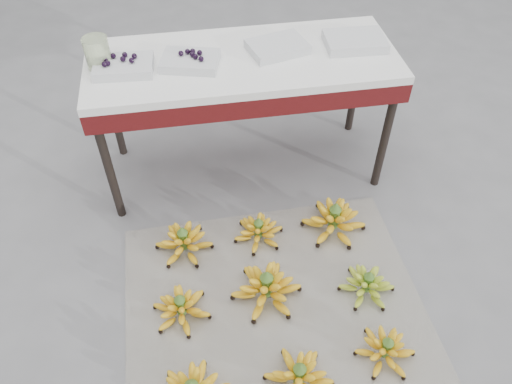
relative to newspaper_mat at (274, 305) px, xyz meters
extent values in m
plane|color=slate|center=(0.05, -0.07, 0.00)|extent=(60.00, 60.00, 0.00)
cube|color=beige|center=(0.00, 0.00, 0.00)|extent=(1.27, 1.07, 0.01)
cone|color=#446D25|center=(-0.37, -0.35, 0.15)|extent=(0.05, 0.05, 0.04)
ellipsoid|color=yellow|center=(0.02, -0.35, 0.04)|extent=(0.31, 0.31, 0.08)
ellipsoid|color=yellow|center=(0.02, -0.35, 0.07)|extent=(0.22, 0.22, 0.06)
ellipsoid|color=yellow|center=(0.02, -0.35, 0.11)|extent=(0.14, 0.14, 0.05)
cylinder|color=#446D25|center=(0.02, -0.35, 0.07)|extent=(0.04, 0.04, 0.10)
cone|color=#446D25|center=(0.02, -0.35, 0.14)|extent=(0.05, 0.05, 0.04)
ellipsoid|color=yellow|center=(0.38, -0.30, 0.04)|extent=(0.30, 0.30, 0.07)
ellipsoid|color=yellow|center=(0.38, -0.30, 0.07)|extent=(0.21, 0.21, 0.05)
ellipsoid|color=yellow|center=(0.38, -0.30, 0.10)|extent=(0.14, 0.14, 0.04)
cylinder|color=#446D25|center=(0.38, -0.30, 0.07)|extent=(0.04, 0.04, 0.09)
cone|color=#446D25|center=(0.38, -0.30, 0.13)|extent=(0.04, 0.04, 0.03)
ellipsoid|color=yellow|center=(-0.39, 0.02, 0.04)|extent=(0.32, 0.32, 0.07)
ellipsoid|color=yellow|center=(-0.39, 0.02, 0.07)|extent=(0.23, 0.23, 0.05)
ellipsoid|color=yellow|center=(-0.39, 0.02, 0.10)|extent=(0.15, 0.15, 0.04)
cylinder|color=#446D25|center=(-0.39, 0.02, 0.07)|extent=(0.04, 0.04, 0.10)
cone|color=#446D25|center=(-0.39, 0.02, 0.13)|extent=(0.05, 0.05, 0.04)
ellipsoid|color=yellow|center=(-0.03, 0.05, 0.05)|extent=(0.34, 0.34, 0.09)
ellipsoid|color=yellow|center=(-0.03, 0.05, 0.09)|extent=(0.24, 0.24, 0.07)
ellipsoid|color=yellow|center=(-0.03, 0.05, 0.12)|extent=(0.16, 0.16, 0.05)
cylinder|color=#446D25|center=(-0.03, 0.05, 0.09)|extent=(0.05, 0.05, 0.12)
cone|color=#446D25|center=(-0.03, 0.05, 0.16)|extent=(0.06, 0.06, 0.04)
ellipsoid|color=#87A927|center=(0.40, 0.00, 0.04)|extent=(0.31, 0.31, 0.07)
ellipsoid|color=#87A927|center=(0.40, 0.00, 0.07)|extent=(0.22, 0.22, 0.05)
ellipsoid|color=#87A927|center=(0.40, 0.00, 0.10)|extent=(0.14, 0.14, 0.04)
cylinder|color=#446D25|center=(0.40, 0.00, 0.07)|extent=(0.04, 0.04, 0.10)
cone|color=#446D25|center=(0.40, 0.00, 0.13)|extent=(0.05, 0.05, 0.03)
ellipsoid|color=yellow|center=(-0.36, 0.36, 0.04)|extent=(0.33, 0.33, 0.08)
ellipsoid|color=yellow|center=(-0.36, 0.36, 0.08)|extent=(0.24, 0.24, 0.06)
ellipsoid|color=yellow|center=(-0.36, 0.36, 0.11)|extent=(0.15, 0.15, 0.05)
cylinder|color=#446D25|center=(-0.36, 0.36, 0.08)|extent=(0.04, 0.04, 0.11)
cone|color=#446D25|center=(-0.36, 0.36, 0.14)|extent=(0.05, 0.05, 0.04)
ellipsoid|color=yellow|center=(0.00, 0.37, 0.04)|extent=(0.27, 0.27, 0.07)
ellipsoid|color=yellow|center=(0.00, 0.37, 0.07)|extent=(0.19, 0.19, 0.05)
ellipsoid|color=yellow|center=(0.00, 0.37, 0.10)|extent=(0.12, 0.12, 0.04)
cylinder|color=#446D25|center=(0.00, 0.37, 0.07)|extent=(0.04, 0.04, 0.09)
cone|color=#446D25|center=(0.00, 0.37, 0.13)|extent=(0.04, 0.04, 0.03)
ellipsoid|color=yellow|center=(0.36, 0.37, 0.05)|extent=(0.37, 0.37, 0.09)
ellipsoid|color=yellow|center=(0.36, 0.37, 0.09)|extent=(0.26, 0.26, 0.07)
ellipsoid|color=yellow|center=(0.36, 0.37, 0.12)|extent=(0.17, 0.17, 0.06)
cylinder|color=#446D25|center=(0.36, 0.37, 0.09)|extent=(0.05, 0.05, 0.12)
cone|color=#446D25|center=(0.36, 0.37, 0.16)|extent=(0.06, 0.06, 0.04)
cylinder|color=black|center=(-0.65, 0.64, 0.32)|extent=(0.04, 0.04, 0.64)
cylinder|color=black|center=(0.66, 0.64, 0.32)|extent=(0.04, 0.04, 0.64)
cylinder|color=black|center=(-0.65, 1.11, 0.32)|extent=(0.04, 0.04, 0.64)
cylinder|color=black|center=(0.66, 1.11, 0.32)|extent=(0.04, 0.04, 0.64)
cube|color=#500F11|center=(0.01, 0.88, 0.59)|extent=(1.41, 0.56, 0.09)
cube|color=white|center=(0.01, 0.88, 0.65)|extent=(1.41, 0.56, 0.04)
cube|color=silver|center=(-0.52, 0.85, 0.69)|extent=(0.26, 0.20, 0.04)
sphere|color=black|center=(-0.51, 0.89, 0.73)|extent=(0.02, 0.02, 0.02)
sphere|color=black|center=(-0.58, 0.84, 0.73)|extent=(0.02, 0.02, 0.02)
sphere|color=black|center=(-0.48, 0.84, 0.73)|extent=(0.02, 0.02, 0.02)
sphere|color=black|center=(-0.59, 0.86, 0.73)|extent=(0.02, 0.02, 0.02)
sphere|color=black|center=(-0.59, 0.83, 0.73)|extent=(0.02, 0.02, 0.02)
sphere|color=black|center=(-0.56, 0.89, 0.73)|extent=(0.02, 0.02, 0.02)
sphere|color=black|center=(-0.47, 0.88, 0.73)|extent=(0.02, 0.02, 0.02)
sphere|color=black|center=(-0.51, 0.86, 0.73)|extent=(0.02, 0.02, 0.02)
cube|color=silver|center=(-0.23, 0.85, 0.69)|extent=(0.28, 0.23, 0.04)
sphere|color=black|center=(-0.18, 0.81, 0.72)|extent=(0.02, 0.02, 0.02)
sphere|color=black|center=(-0.22, 0.85, 0.72)|extent=(0.02, 0.02, 0.02)
sphere|color=black|center=(-0.24, 0.88, 0.72)|extent=(0.02, 0.02, 0.02)
sphere|color=black|center=(-0.18, 0.86, 0.72)|extent=(0.02, 0.02, 0.02)
sphere|color=black|center=(-0.27, 0.87, 0.72)|extent=(0.02, 0.02, 0.02)
sphere|color=black|center=(-0.21, 0.88, 0.72)|extent=(0.02, 0.02, 0.02)
sphere|color=black|center=(-0.21, 0.83, 0.72)|extent=(0.02, 0.02, 0.02)
cube|color=silver|center=(0.17, 0.90, 0.69)|extent=(0.29, 0.24, 0.04)
cube|color=silver|center=(0.53, 0.89, 0.70)|extent=(0.28, 0.21, 0.04)
cylinder|color=#E4F5C3|center=(-0.62, 0.90, 0.74)|extent=(0.12, 0.12, 0.14)
camera|label=1|loc=(-0.26, -1.10, 1.86)|focal=35.00mm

